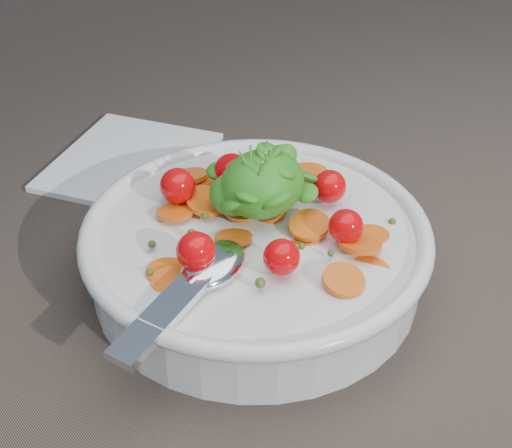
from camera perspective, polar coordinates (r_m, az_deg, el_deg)
ground at (r=0.52m, az=-2.96°, el=-5.11°), size 6.00×6.00×0.00m
bowl at (r=0.51m, az=-0.02°, el=-1.92°), size 0.27×0.25×0.10m
napkin at (r=0.67m, az=-10.04°, el=4.97°), size 0.19×0.18×0.01m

